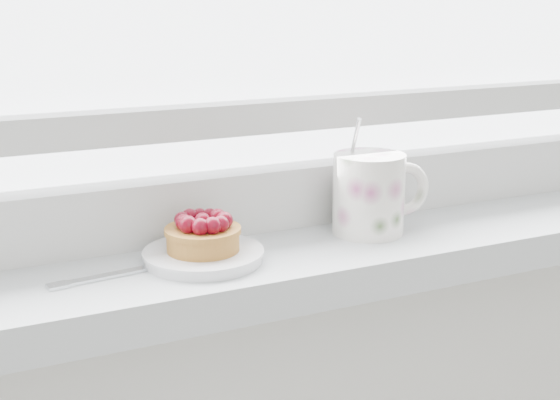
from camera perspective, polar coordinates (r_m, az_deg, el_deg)
saucer at (r=0.80m, az=-5.62°, el=-4.08°), size 0.12×0.12×0.01m
raspberry_tart at (r=0.79m, az=-5.66°, el=-2.41°), size 0.08×0.08×0.04m
floral_mug at (r=0.88m, az=6.69°, el=0.59°), size 0.12×0.09×0.13m
fork at (r=0.78m, az=-9.92°, el=-4.97°), size 0.19×0.04×0.00m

